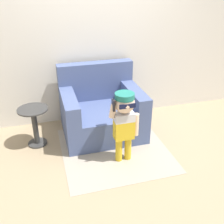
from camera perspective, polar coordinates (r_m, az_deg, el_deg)
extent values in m
plane|color=#998466|center=(3.68, 0.06, -6.36)|extent=(10.00, 10.00, 0.00)
cube|color=silver|center=(3.94, -3.39, 16.45)|extent=(10.00, 0.05, 2.60)
cube|color=#475684|center=(3.78, -2.13, -1.91)|extent=(1.10, 0.94, 0.39)
cube|color=#475684|center=(3.92, -3.60, 6.80)|extent=(1.10, 0.18, 0.56)
cube|color=#475684|center=(3.48, -9.20, 1.17)|extent=(0.18, 0.77, 0.27)
cube|color=#475684|center=(3.67, 5.07, 2.89)|extent=(0.18, 0.77, 0.27)
cylinder|color=gold|center=(3.24, 1.50, -8.13)|extent=(0.08, 0.08, 0.32)
cylinder|color=gold|center=(3.27, 3.48, -7.80)|extent=(0.08, 0.08, 0.32)
cube|color=gold|center=(3.10, 2.59, -3.79)|extent=(0.23, 0.13, 0.23)
cube|color=silver|center=(3.02, 2.66, -1.07)|extent=(0.23, 0.13, 0.10)
sphere|color=beige|center=(2.94, 2.73, 1.94)|extent=(0.23, 0.23, 0.23)
cylinder|color=#1E7066|center=(2.91, 2.77, 3.51)|extent=(0.22, 0.22, 0.06)
cube|color=#1E7066|center=(3.01, 2.13, 3.88)|extent=(0.13, 0.11, 0.01)
cube|color=#0F1433|center=(2.85, 3.42, 1.26)|extent=(0.19, 0.01, 0.05)
cylinder|color=beige|center=(3.13, 5.23, -2.74)|extent=(0.07, 0.07, 0.28)
cylinder|color=beige|center=(2.94, 0.16, 0.23)|extent=(0.09, 0.07, 0.17)
cube|color=black|center=(2.89, 0.30, 1.49)|extent=(0.02, 0.07, 0.13)
cylinder|color=#333333|center=(3.76, -15.87, -6.50)|extent=(0.26, 0.26, 0.02)
cylinder|color=#333333|center=(3.63, -16.36, -3.22)|extent=(0.07, 0.07, 0.52)
cylinder|color=#333333|center=(3.51, -16.93, 0.56)|extent=(0.39, 0.39, 0.02)
cube|color=#9E9384|center=(3.51, 0.53, -8.11)|extent=(1.36, 1.38, 0.01)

